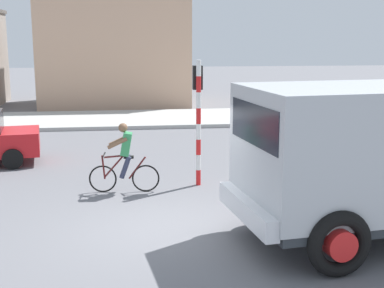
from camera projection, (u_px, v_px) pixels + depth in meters
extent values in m
plane|color=slate|center=(162.00, 229.00, 10.46)|extent=(120.00, 120.00, 0.00)
cube|color=#ADADA8|center=(140.00, 119.00, 24.20)|extent=(80.00, 5.00, 0.16)
cube|color=#2D3338|center=(382.00, 207.00, 9.85)|extent=(5.36, 3.06, 0.16)
cube|color=silver|center=(246.00, 209.00, 9.16)|extent=(0.53, 2.39, 0.36)
cube|color=black|center=(256.00, 124.00, 8.90)|extent=(0.38, 2.12, 0.70)
torus|color=black|center=(339.00, 244.00, 8.26)|extent=(1.12, 0.37, 1.10)
cylinder|color=red|center=(339.00, 244.00, 8.26)|extent=(0.53, 0.36, 0.50)
torus|color=black|center=(275.00, 197.00, 10.69)|extent=(1.12, 0.37, 1.10)
cylinder|color=red|center=(275.00, 197.00, 10.69)|extent=(0.53, 0.36, 0.50)
torus|color=black|center=(103.00, 179.00, 12.88)|extent=(0.68, 0.09, 0.68)
torus|color=black|center=(146.00, 178.00, 12.93)|extent=(0.68, 0.09, 0.68)
cylinder|color=#591E1E|center=(116.00, 156.00, 12.78)|extent=(0.60, 0.09, 0.09)
cylinder|color=#591E1E|center=(114.00, 166.00, 12.83)|extent=(0.51, 0.08, 0.57)
cylinder|color=#591E1E|center=(137.00, 168.00, 12.87)|extent=(0.44, 0.08, 0.57)
cylinder|color=#591E1E|center=(103.00, 167.00, 12.82)|extent=(0.10, 0.05, 0.59)
cylinder|color=black|center=(104.00, 155.00, 12.76)|extent=(0.07, 0.50, 0.03)
cube|color=black|center=(129.00, 157.00, 12.80)|extent=(0.25, 0.14, 0.06)
cube|color=#338C51|center=(126.00, 144.00, 12.73)|extent=(0.32, 0.34, 0.59)
sphere|color=brown|center=(123.00, 128.00, 12.65)|extent=(0.22, 0.22, 0.22)
cylinder|color=#2D334C|center=(125.00, 167.00, 12.75)|extent=(0.31, 0.14, 0.57)
cylinder|color=brown|center=(117.00, 143.00, 12.56)|extent=(0.50, 0.13, 0.29)
cylinder|color=#2D334C|center=(126.00, 165.00, 12.94)|extent=(0.31, 0.14, 0.57)
cylinder|color=brown|center=(119.00, 141.00, 12.87)|extent=(0.50, 0.13, 0.29)
cylinder|color=red|center=(198.00, 177.00, 13.56)|extent=(0.12, 0.12, 0.40)
cylinder|color=white|center=(198.00, 162.00, 13.48)|extent=(0.12, 0.12, 0.40)
cylinder|color=red|center=(198.00, 147.00, 13.40)|extent=(0.12, 0.12, 0.40)
cylinder|color=white|center=(198.00, 132.00, 13.32)|extent=(0.12, 0.12, 0.40)
cylinder|color=red|center=(199.00, 116.00, 13.24)|extent=(0.12, 0.12, 0.40)
cylinder|color=white|center=(199.00, 100.00, 13.16)|extent=(0.12, 0.12, 0.40)
cylinder|color=red|center=(199.00, 84.00, 13.09)|extent=(0.12, 0.12, 0.40)
cylinder|color=white|center=(199.00, 68.00, 13.01)|extent=(0.12, 0.12, 0.40)
cube|color=black|center=(198.00, 78.00, 13.23)|extent=(0.24, 0.20, 0.60)
sphere|color=orange|center=(197.00, 77.00, 13.35)|extent=(0.14, 0.14, 0.14)
cylinder|color=black|center=(16.00, 147.00, 16.78)|extent=(0.62, 0.26, 0.60)
cylinder|color=black|center=(13.00, 159.00, 15.17)|extent=(0.62, 0.26, 0.60)
cylinder|color=#2D334C|center=(267.00, 124.00, 20.58)|extent=(0.22, 0.22, 0.85)
cube|color=#D13838|center=(268.00, 106.00, 20.44)|extent=(0.34, 0.22, 0.56)
sphere|color=tan|center=(268.00, 96.00, 20.36)|extent=(0.20, 0.20, 0.20)
cube|color=tan|center=(115.00, 52.00, 29.76)|extent=(8.01, 6.13, 5.86)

